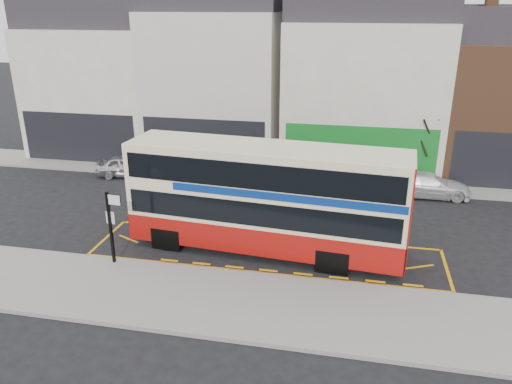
% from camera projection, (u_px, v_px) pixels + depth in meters
% --- Properties ---
extents(ground, '(120.00, 120.00, 0.00)m').
position_uv_depth(ground, '(258.00, 272.00, 18.80)').
color(ground, black).
rests_on(ground, ground).
extents(pavement, '(40.00, 4.00, 0.15)m').
position_uv_depth(pavement, '(245.00, 304.00, 16.67)').
color(pavement, gray).
rests_on(pavement, ground).
extents(kerb, '(40.00, 0.15, 0.15)m').
position_uv_depth(kerb, '(256.00, 275.00, 18.43)').
color(kerb, gray).
rests_on(kerb, ground).
extents(far_pavement, '(50.00, 3.00, 0.15)m').
position_uv_depth(far_pavement, '(296.00, 176.00, 28.84)').
color(far_pavement, gray).
rests_on(far_pavement, ground).
extents(road_markings, '(14.00, 3.40, 0.01)m').
position_uv_depth(road_markings, '(266.00, 252.00, 20.26)').
color(road_markings, '#EBA30C').
rests_on(road_markings, ground).
extents(terrace_far_left, '(8.00, 8.01, 10.80)m').
position_uv_depth(terrace_far_left, '(105.00, 77.00, 33.33)').
color(terrace_far_left, white).
rests_on(terrace_far_left, ground).
extents(terrace_left, '(8.00, 8.01, 11.80)m').
position_uv_depth(terrace_left, '(220.00, 73.00, 31.65)').
color(terrace_left, silver).
rests_on(terrace_left, ground).
extents(terrace_green_shop, '(9.00, 8.01, 11.30)m').
position_uv_depth(terrace_green_shop, '(364.00, 81.00, 30.06)').
color(terrace_green_shop, white).
rests_on(terrace_green_shop, ground).
extents(double_decker_bus, '(11.17, 3.48, 4.39)m').
position_uv_depth(double_decker_bus, '(267.00, 198.00, 19.63)').
color(double_decker_bus, '#F4E9BA').
rests_on(double_decker_bus, ground).
extents(bus_stop_post, '(0.71, 0.15, 2.89)m').
position_uv_depth(bus_stop_post, '(111.00, 221.00, 18.57)').
color(bus_stop_post, black).
rests_on(bus_stop_post, pavement).
extents(car_silver, '(3.81, 2.06, 1.23)m').
position_uv_depth(car_silver, '(128.00, 166.00, 28.91)').
color(car_silver, silver).
rests_on(car_silver, ground).
extents(car_grey, '(4.52, 2.84, 1.41)m').
position_uv_depth(car_grey, '(292.00, 181.00, 26.24)').
color(car_grey, '#46494E').
rests_on(car_grey, ground).
extents(car_white, '(4.38, 1.95, 1.25)m').
position_uv_depth(car_white, '(428.00, 185.00, 25.91)').
color(car_white, white).
rests_on(car_white, ground).
extents(street_tree_left, '(3.24, 3.24, 6.99)m').
position_uv_depth(street_tree_left, '(63.00, 83.00, 31.34)').
color(street_tree_left, black).
rests_on(street_tree_left, ground).
extents(street_tree_right, '(2.24, 2.24, 4.83)m').
position_uv_depth(street_tree_right, '(425.00, 125.00, 26.94)').
color(street_tree_right, black).
rests_on(street_tree_right, ground).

